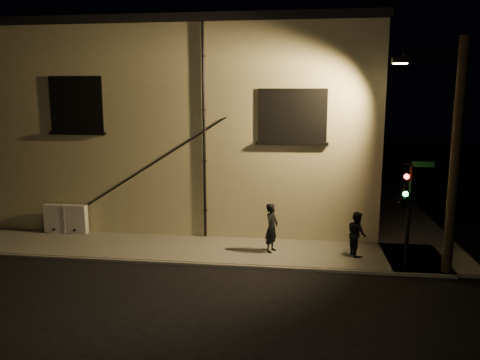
# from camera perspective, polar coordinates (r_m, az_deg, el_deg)

# --- Properties ---
(ground) EXTENTS (90.00, 90.00, 0.00)m
(ground) POSITION_cam_1_polar(r_m,az_deg,el_deg) (16.10, 0.01, -10.59)
(ground) COLOR black
(sidewalk) EXTENTS (21.00, 16.00, 0.12)m
(sidewalk) POSITION_cam_1_polar(r_m,az_deg,el_deg) (20.14, 5.13, -6.16)
(sidewalk) COLOR #64625A
(sidewalk) RESTS_ON ground
(building) EXTENTS (16.20, 12.23, 8.80)m
(building) POSITION_cam_1_polar(r_m,az_deg,el_deg) (24.46, -4.24, 7.09)
(building) COLOR #C3BA8C
(building) RESTS_ON ground
(utility_cabinet) EXTENTS (1.81, 0.30, 1.19)m
(utility_cabinet) POSITION_cam_1_polar(r_m,az_deg,el_deg) (20.68, -20.46, -4.46)
(utility_cabinet) COLOR silver
(utility_cabinet) RESTS_ON sidewalk
(pedestrian_a) EXTENTS (0.63, 0.76, 1.79)m
(pedestrian_a) POSITION_cam_1_polar(r_m,az_deg,el_deg) (17.04, 3.88, -5.84)
(pedestrian_a) COLOR black
(pedestrian_a) RESTS_ON sidewalk
(pedestrian_b) EXTENTS (0.79, 0.91, 1.59)m
(pedestrian_b) POSITION_cam_1_polar(r_m,az_deg,el_deg) (17.16, 14.05, -6.36)
(pedestrian_b) COLOR black
(pedestrian_b) RESTS_ON sidewalk
(traffic_signal) EXTENTS (1.14, 2.04, 3.53)m
(traffic_signal) POSITION_cam_1_polar(r_m,az_deg,el_deg) (16.02, 19.36, -1.97)
(traffic_signal) COLOR black
(traffic_signal) RESTS_ON sidewalk
(streetlamp_pole) EXTENTS (2.03, 1.40, 7.49)m
(streetlamp_pole) POSITION_cam_1_polar(r_m,az_deg,el_deg) (15.96, 24.45, 2.95)
(streetlamp_pole) COLOR black
(streetlamp_pole) RESTS_ON ground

